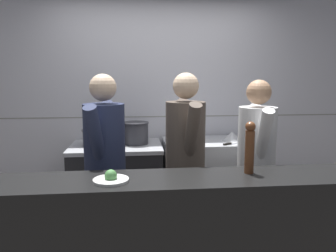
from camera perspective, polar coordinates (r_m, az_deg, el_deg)
The scene contains 13 objects.
wall_back_tiled at distance 3.93m, azimuth -1.52°, elevation 3.88°, with size 8.00×0.06×2.60m.
oven_range at distance 3.70m, azimuth -8.87°, elevation -10.04°, with size 0.97×0.71×0.89m.
prep_counter at distance 3.79m, azimuth 7.76°, elevation -9.41°, with size 1.09×0.65×0.92m.
pass_counter at distance 2.35m, azimuth 4.18°, elevation -20.39°, with size 2.63×0.45×0.97m.
stock_pot at distance 3.55m, azimuth -12.04°, elevation -1.88°, with size 0.34×0.34×0.18m.
sauce_pot at distance 3.58m, azimuth -5.66°, elevation -1.15°, with size 0.29×0.29×0.24m.
mixing_bowl_steel at distance 3.69m, azimuth 11.11°, elevation -1.75°, with size 0.22×0.22×0.10m.
chefs_knife at distance 3.55m, azimuth 11.42°, elevation -2.91°, with size 0.35×0.25×0.02m.
plated_dish_main at distance 2.09m, azimuth -9.92°, elevation -9.02°, with size 0.22×0.22×0.08m.
pepper_mill at distance 2.26m, azimuth 14.04°, elevation -3.47°, with size 0.07×0.07×0.35m.
chef_head_cook at distance 2.76m, azimuth -10.89°, elevation -6.37°, with size 0.40×0.72×1.64m.
chef_sous at distance 2.82m, azimuth 3.02°, elevation -5.78°, with size 0.36×0.72×1.65m.
chef_line at distance 2.97m, azimuth 15.07°, elevation -5.98°, with size 0.36×0.70×1.60m.
Camera 1 is at (-0.30, -2.34, 1.62)m, focal length 35.00 mm.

